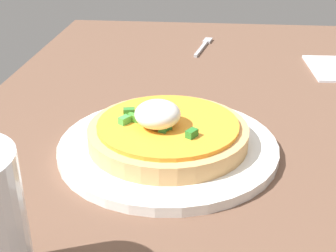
# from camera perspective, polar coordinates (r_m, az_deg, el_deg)

# --- Properties ---
(dining_table) EXTENTS (1.13, 0.71, 0.02)m
(dining_table) POSITION_cam_1_polar(r_m,az_deg,el_deg) (0.54, 8.91, -3.47)
(dining_table) COLOR brown
(dining_table) RESTS_ON ground
(plate) EXTENTS (0.24, 0.24, 0.01)m
(plate) POSITION_cam_1_polar(r_m,az_deg,el_deg) (0.52, 0.00, -2.53)
(plate) COLOR white
(plate) RESTS_ON dining_table
(pizza) EXTENTS (0.18, 0.18, 0.05)m
(pizza) POSITION_cam_1_polar(r_m,az_deg,el_deg) (0.51, -0.12, -0.64)
(pizza) COLOR tan
(pizza) RESTS_ON plate
(fork) EXTENTS (0.12, 0.03, 0.00)m
(fork) POSITION_cam_1_polar(r_m,az_deg,el_deg) (0.89, 4.43, 9.86)
(fork) COLOR #B7B7BC
(fork) RESTS_ON dining_table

